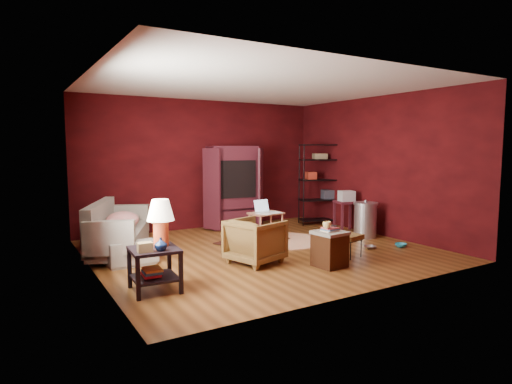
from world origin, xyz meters
TOP-DOWN VIEW (x-y plane):
  - room at (-0.04, -0.01)m, footprint 5.54×5.04m
  - sofa at (-2.21, 0.98)m, footprint 0.64×1.89m
  - armchair at (-0.51, -0.63)m, footprint 0.87×0.90m
  - pet_bowl_steel at (1.70, -0.87)m, footprint 0.21×0.13m
  - pet_bowl_turquoise at (2.27, -1.06)m, footprint 0.22×0.09m
  - vase at (-2.21, -1.27)m, footprint 0.16×0.17m
  - mug at (0.26, -1.41)m, footprint 0.14×0.11m
  - side_table at (-2.18, -1.06)m, footprint 0.61×0.61m
  - sofa_cushions at (-2.22, 1.01)m, footprint 1.43×2.05m
  - hamper at (0.34, -1.37)m, footprint 0.48×0.48m
  - footstool at (0.98, -1.10)m, footprint 0.43×0.43m
  - rug_round at (0.75, 0.44)m, footprint 1.83×1.83m
  - rug_oriental at (0.21, 0.68)m, footprint 1.47×1.21m
  - laptop_desk at (0.53, 0.73)m, footprint 0.66×0.54m
  - tv_armoire at (0.56, 2.15)m, footprint 1.42×0.83m
  - wire_shelving at (2.50, 1.51)m, footprint 0.98×0.68m
  - small_stand at (2.41, 0.52)m, footprint 0.53×0.53m
  - trash_can at (2.33, -0.12)m, footprint 0.58×0.58m

SIDE VIEW (x-z plane):
  - rug_round at x=0.75m, z-range 0.00..0.01m
  - rug_oriental at x=0.21m, z-range 0.01..0.02m
  - pet_bowl_steel at x=1.70m, z-range 0.00..0.21m
  - pet_bowl_turquoise at x=2.27m, z-range 0.00..0.21m
  - hamper at x=0.34m, z-range -0.03..0.59m
  - footstool at x=0.98m, z-range 0.14..0.51m
  - trash_can at x=2.33m, z-range -0.02..0.73m
  - sofa at x=-2.21m, z-range 0.00..0.73m
  - armchair at x=-0.51m, z-range 0.00..0.75m
  - sofa_cushions at x=-2.22m, z-range -0.01..0.79m
  - laptop_desk at x=0.53m, z-range 0.09..0.85m
  - vase at x=-2.21m, z-range 0.54..0.69m
  - small_stand at x=2.41m, z-range 0.21..1.08m
  - mug at x=0.26m, z-range 0.60..0.72m
  - side_table at x=-2.18m, z-range 0.11..1.24m
  - tv_armoire at x=0.56m, z-range 0.04..1.85m
  - wire_shelving at x=2.50m, z-range 0.09..1.94m
  - room at x=-0.04m, z-range -0.02..2.82m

